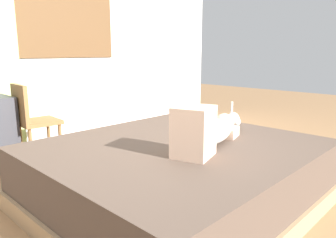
# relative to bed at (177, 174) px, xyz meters

# --- Properties ---
(ground_plane) EXTENTS (16.00, 16.00, 0.00)m
(ground_plane) POSITION_rel_bed_xyz_m (-0.09, -0.14, -0.24)
(ground_plane) COLOR olive
(back_wall_with_window) EXTENTS (6.40, 0.14, 2.90)m
(back_wall_with_window) POSITION_rel_bed_xyz_m (-0.08, 2.30, 1.22)
(back_wall_with_window) COLOR silver
(back_wall_with_window) RESTS_ON ground
(bed) EXTENTS (2.06, 1.85, 0.48)m
(bed) POSITION_rel_bed_xyz_m (0.00, 0.00, 0.00)
(bed) COLOR #997A56
(bed) RESTS_ON ground
(person_lying) EXTENTS (0.93, 0.50, 0.34)m
(person_lying) POSITION_rel_bed_xyz_m (0.12, -0.19, 0.36)
(person_lying) COLOR silver
(person_lying) RESTS_ON bed
(cat) EXTENTS (0.29, 0.27, 0.21)m
(cat) POSITION_rel_bed_xyz_m (0.81, 0.02, 0.31)
(cat) COLOR silver
(cat) RESTS_ON bed
(chair_by_desk) EXTENTS (0.40, 0.40, 0.86)m
(chair_by_desk) POSITION_rel_bed_xyz_m (-0.42, 1.65, 0.27)
(chair_by_desk) COLOR brown
(chair_by_desk) RESTS_ON ground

